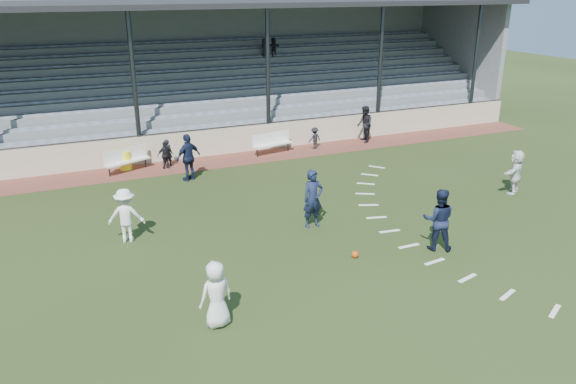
# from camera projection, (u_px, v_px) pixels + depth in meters

# --- Properties ---
(ground) EXTENTS (90.00, 90.00, 0.00)m
(ground) POSITION_uv_depth(u_px,v_px,m) (324.00, 264.00, 15.68)
(ground) COLOR #243314
(ground) RESTS_ON ground
(cinder_track) EXTENTS (34.00, 2.00, 0.02)m
(cinder_track) POSITION_uv_depth(u_px,v_px,m) (215.00, 162.00, 24.70)
(cinder_track) COLOR brown
(cinder_track) RESTS_ON ground
(retaining_wall) EXTENTS (34.00, 0.18, 1.20)m
(retaining_wall) POSITION_uv_depth(u_px,v_px,m) (208.00, 143.00, 25.39)
(retaining_wall) COLOR #C2B395
(retaining_wall) RESTS_ON ground
(bench_left) EXTENTS (2.00, 1.22, 0.95)m
(bench_left) POSITION_uv_depth(u_px,v_px,m) (127.00, 158.00, 23.26)
(bench_left) COLOR silver
(bench_left) RESTS_ON cinder_track
(bench_right) EXTENTS (2.04, 0.84, 0.95)m
(bench_right) POSITION_uv_depth(u_px,v_px,m) (272.00, 141.00, 25.73)
(bench_right) COLOR silver
(bench_right) RESTS_ON cinder_track
(trash_bin) EXTENTS (0.50, 0.50, 0.80)m
(trash_bin) POSITION_uv_depth(u_px,v_px,m) (125.00, 160.00, 23.49)
(trash_bin) COLOR yellow
(trash_bin) RESTS_ON cinder_track
(football) EXTENTS (0.21, 0.21, 0.21)m
(football) POSITION_uv_depth(u_px,v_px,m) (355.00, 254.00, 16.01)
(football) COLOR #C6460B
(football) RESTS_ON ground
(player_white_lead) EXTENTS (0.86, 0.64, 1.60)m
(player_white_lead) POSITION_uv_depth(u_px,v_px,m) (216.00, 294.00, 12.59)
(player_white_lead) COLOR silver
(player_white_lead) RESTS_ON ground
(player_navy_lead) EXTENTS (0.71, 0.49, 1.90)m
(player_navy_lead) POSITION_uv_depth(u_px,v_px,m) (313.00, 199.00, 17.81)
(player_navy_lead) COLOR #131A35
(player_navy_lead) RESTS_ON ground
(player_navy_mid) EXTENTS (1.15, 1.08, 1.88)m
(player_navy_mid) POSITION_uv_depth(u_px,v_px,m) (439.00, 219.00, 16.26)
(player_navy_mid) COLOR #131A35
(player_navy_mid) RESTS_ON ground
(player_white_wing) EXTENTS (1.22, 0.92, 1.68)m
(player_white_wing) POSITION_uv_depth(u_px,v_px,m) (126.00, 216.00, 16.79)
(player_white_wing) COLOR silver
(player_white_wing) RESTS_ON ground
(player_navy_wing) EXTENTS (1.20, 0.86, 1.89)m
(player_navy_wing) POSITION_uv_depth(u_px,v_px,m) (189.00, 157.00, 22.08)
(player_navy_wing) COLOR #131A35
(player_navy_wing) RESTS_ON ground
(player_white_back) EXTENTS (1.57, 1.21, 1.66)m
(player_white_back) POSITION_uv_depth(u_px,v_px,m) (516.00, 172.00, 20.77)
(player_white_back) COLOR silver
(player_white_back) RESTS_ON ground
(official) EXTENTS (0.89, 1.02, 1.79)m
(official) POSITION_uv_depth(u_px,v_px,m) (365.00, 124.00, 27.44)
(official) COLOR black
(official) RESTS_ON cinder_track
(sub_left_near) EXTENTS (0.47, 0.36, 1.17)m
(sub_left_near) POSITION_uv_depth(u_px,v_px,m) (167.00, 153.00, 23.91)
(sub_left_near) COLOR black
(sub_left_near) RESTS_ON cinder_track
(sub_left_far) EXTENTS (0.69, 0.31, 1.16)m
(sub_left_far) POSITION_uv_depth(u_px,v_px,m) (165.00, 155.00, 23.57)
(sub_left_far) COLOR black
(sub_left_far) RESTS_ON cinder_track
(sub_right) EXTENTS (0.73, 0.52, 1.03)m
(sub_right) POSITION_uv_depth(u_px,v_px,m) (315.00, 138.00, 26.45)
(sub_right) COLOR black
(sub_right) RESTS_ON cinder_track
(grandstand) EXTENTS (34.60, 9.00, 6.61)m
(grandstand) POSITION_uv_depth(u_px,v_px,m) (181.00, 91.00, 28.89)
(grandstand) COLOR slate
(grandstand) RESTS_ON ground
(penalty_arc) EXTENTS (3.89, 14.63, 0.01)m
(penalty_arc) POSITION_uv_depth(u_px,v_px,m) (443.00, 239.00, 17.22)
(penalty_arc) COLOR white
(penalty_arc) RESTS_ON ground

